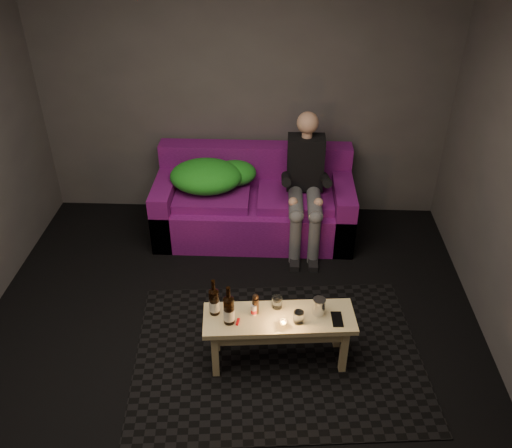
{
  "coord_description": "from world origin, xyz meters",
  "views": [
    {
      "loc": [
        0.34,
        -2.74,
        3.09
      ],
      "look_at": [
        0.17,
        1.07,
        0.56
      ],
      "focal_mm": 38.0,
      "sensor_mm": 36.0,
      "label": 1
    }
  ],
  "objects_px": {
    "sofa": "(254,204)",
    "beer_bottle_a": "(214,301)",
    "person": "(305,181)",
    "beer_bottle_b": "(229,310)",
    "coffee_table": "(279,325)",
    "steel_cup": "(319,306)"
  },
  "relations": [
    {
      "from": "coffee_table",
      "to": "beer_bottle_a",
      "type": "distance_m",
      "value": 0.5
    },
    {
      "from": "person",
      "to": "steel_cup",
      "type": "bearing_deg",
      "value": -88.07
    },
    {
      "from": "steel_cup",
      "to": "coffee_table",
      "type": "bearing_deg",
      "value": -169.89
    },
    {
      "from": "beer_bottle_b",
      "to": "steel_cup",
      "type": "relative_size",
      "value": 2.49
    },
    {
      "from": "sofa",
      "to": "steel_cup",
      "type": "bearing_deg",
      "value": -72.47
    },
    {
      "from": "person",
      "to": "steel_cup",
      "type": "distance_m",
      "value": 1.54
    },
    {
      "from": "steel_cup",
      "to": "beer_bottle_a",
      "type": "bearing_deg",
      "value": -177.66
    },
    {
      "from": "sofa",
      "to": "steel_cup",
      "type": "height_order",
      "value": "sofa"
    },
    {
      "from": "person",
      "to": "steel_cup",
      "type": "height_order",
      "value": "person"
    },
    {
      "from": "person",
      "to": "beer_bottle_a",
      "type": "distance_m",
      "value": 1.71
    },
    {
      "from": "beer_bottle_b",
      "to": "steel_cup",
      "type": "bearing_deg",
      "value": 10.76
    },
    {
      "from": "sofa",
      "to": "beer_bottle_a",
      "type": "height_order",
      "value": "sofa"
    },
    {
      "from": "coffee_table",
      "to": "beer_bottle_b",
      "type": "xyz_separation_m",
      "value": [
        -0.35,
        -0.07,
        0.19
      ]
    },
    {
      "from": "sofa",
      "to": "beer_bottle_a",
      "type": "bearing_deg",
      "value": -96.73
    },
    {
      "from": "beer_bottle_a",
      "to": "beer_bottle_b",
      "type": "bearing_deg",
      "value": -38.58
    },
    {
      "from": "coffee_table",
      "to": "beer_bottle_b",
      "type": "distance_m",
      "value": 0.4
    },
    {
      "from": "sofa",
      "to": "beer_bottle_a",
      "type": "distance_m",
      "value": 1.75
    },
    {
      "from": "beer_bottle_a",
      "to": "person",
      "type": "bearing_deg",
      "value": 66.36
    },
    {
      "from": "person",
      "to": "beer_bottle_b",
      "type": "distance_m",
      "value": 1.75
    },
    {
      "from": "beer_bottle_a",
      "to": "beer_bottle_b",
      "type": "xyz_separation_m",
      "value": [
        0.11,
        -0.09,
        0.01
      ]
    },
    {
      "from": "sofa",
      "to": "person",
      "type": "bearing_deg",
      "value": -17.77
    },
    {
      "from": "sofa",
      "to": "coffee_table",
      "type": "height_order",
      "value": "sofa"
    }
  ]
}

